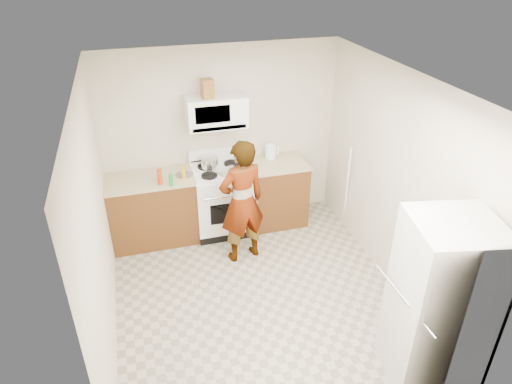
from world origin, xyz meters
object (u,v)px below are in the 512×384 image
object	(u,v)px
fridge	(438,305)
microwave	(216,111)
person	(242,202)
kettle	(270,152)
gas_range	(222,199)
saucepan	(209,163)

from	to	relation	value
fridge	microwave	bearing A→B (deg)	124.62
fridge	person	bearing A→B (deg)	129.70
person	fridge	xyz separation A→B (m)	(1.19, -2.23, 0.04)
microwave	fridge	world-z (taller)	microwave
person	kettle	world-z (taller)	person
gas_range	kettle	bearing A→B (deg)	13.23
fridge	saucepan	bearing A→B (deg)	126.97
gas_range	person	bearing A→B (deg)	-81.06
person	fridge	world-z (taller)	fridge
person	saucepan	size ratio (longest dim) A/B	7.23
fridge	saucepan	distance (m)	3.35
gas_range	microwave	bearing A→B (deg)	90.00
person	kettle	bearing A→B (deg)	-138.67
gas_range	microwave	size ratio (longest dim) A/B	1.49
gas_range	saucepan	xyz separation A→B (m)	(-0.13, 0.08, 0.53)
person	kettle	distance (m)	1.11
gas_range	saucepan	bearing A→B (deg)	147.05
saucepan	gas_range	bearing A→B (deg)	-32.95
fridge	kettle	distance (m)	3.17
microwave	kettle	size ratio (longest dim) A/B	4.04
kettle	microwave	bearing A→B (deg)	-167.57
microwave	person	distance (m)	1.22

